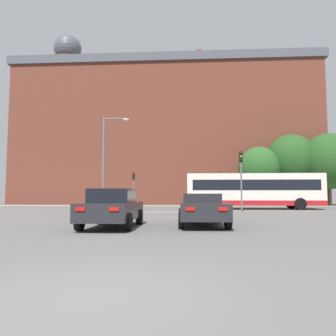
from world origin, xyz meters
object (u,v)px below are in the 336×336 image
at_px(traffic_light_near_right, 241,171).
at_px(street_lamp_junction, 108,153).
at_px(pedestrian_waiting, 200,197).
at_px(car_saloon_left, 113,208).
at_px(car_roadster_right, 202,209).
at_px(bus_crossing_lead, 253,190).
at_px(traffic_light_far_left, 133,183).
at_px(traffic_light_far_right, 221,183).

distance_m(traffic_light_near_right, street_lamp_junction, 10.17).
bearing_deg(street_lamp_junction, pedestrian_waiting, 60.82).
bearing_deg(street_lamp_junction, traffic_light_near_right, 4.49).
height_order(car_saloon_left, street_lamp_junction, street_lamp_junction).
height_order(car_roadster_right, street_lamp_junction, street_lamp_junction).
xyz_separation_m(traffic_light_near_right, street_lamp_junction, (-10.05, -0.79, 1.35)).
relative_size(bus_crossing_lead, street_lamp_junction, 1.63).
xyz_separation_m(traffic_light_near_right, traffic_light_far_left, (-10.35, 12.63, -0.42)).
relative_size(car_saloon_left, traffic_light_far_right, 1.11).
bearing_deg(car_saloon_left, car_roadster_right, 16.80).
distance_m(car_roadster_right, pedestrian_waiting, 23.81).
relative_size(car_saloon_left, traffic_light_near_right, 0.96).
bearing_deg(traffic_light_far_left, traffic_light_near_right, -50.68).
xyz_separation_m(bus_crossing_lead, traffic_light_near_right, (-1.77, -4.54, 1.37)).
bearing_deg(pedestrian_waiting, traffic_light_near_right, -26.55).
xyz_separation_m(car_saloon_left, car_roadster_right, (3.48, 1.06, -0.08)).
height_order(bus_crossing_lead, traffic_light_far_right, traffic_light_far_right).
relative_size(traffic_light_near_right, street_lamp_junction, 0.63).
bearing_deg(street_lamp_junction, bus_crossing_lead, 24.28).
height_order(car_saloon_left, bus_crossing_lead, bus_crossing_lead).
relative_size(bus_crossing_lead, traffic_light_far_right, 3.00).
bearing_deg(traffic_light_near_right, pedestrian_waiting, 102.06).
distance_m(car_saloon_left, street_lamp_junction, 12.56).
height_order(traffic_light_near_right, traffic_light_far_right, traffic_light_near_right).
xyz_separation_m(traffic_light_far_left, traffic_light_far_right, (10.07, 0.18, 0.04)).
relative_size(traffic_light_far_left, pedestrian_waiting, 2.22).
xyz_separation_m(traffic_light_far_left, pedestrian_waiting, (7.69, -0.18, -1.59)).
bearing_deg(traffic_light_far_right, car_roadster_right, -97.50).
bearing_deg(car_saloon_left, traffic_light_near_right, 60.65).
bearing_deg(car_roadster_right, bus_crossing_lead, 70.35).
distance_m(car_saloon_left, traffic_light_near_right, 14.39).
xyz_separation_m(car_roadster_right, bus_crossing_lead, (5.22, 15.88, 1.00)).
relative_size(traffic_light_near_right, pedestrian_waiting, 2.61).
bearing_deg(car_roadster_right, street_lamp_junction, 120.55).
height_order(bus_crossing_lead, traffic_light_near_right, traffic_light_near_right).
bearing_deg(car_saloon_left, street_lamp_junction, 104.89).
height_order(street_lamp_junction, pedestrian_waiting, street_lamp_junction).
xyz_separation_m(car_roadster_right, traffic_light_near_right, (3.45, 11.34, 2.37)).
xyz_separation_m(car_saloon_left, pedestrian_waiting, (4.27, 24.85, 0.27)).
xyz_separation_m(car_roadster_right, street_lamp_junction, (-6.60, 10.55, 3.71)).
relative_size(car_saloon_left, street_lamp_junction, 0.61).
relative_size(car_roadster_right, pedestrian_waiting, 2.78).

